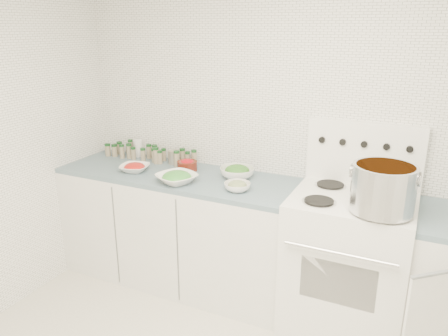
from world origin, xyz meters
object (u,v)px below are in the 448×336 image
at_px(stock_pot, 383,187).
at_px(bowl_tomato, 135,168).
at_px(bowl_snowpea, 177,178).
at_px(stove, 348,258).

distance_m(stock_pot, bowl_tomato, 1.81).
distance_m(stock_pot, bowl_snowpea, 1.39).
xyz_separation_m(bowl_tomato, bowl_snowpea, (0.43, -0.08, 0.01)).
bearing_deg(bowl_tomato, bowl_snowpea, -10.97).
xyz_separation_m(stove, bowl_snowpea, (-1.20, -0.17, 0.44)).
relative_size(stock_pot, bowl_tomato, 1.47).
bearing_deg(stock_pot, stove, 135.13).
bearing_deg(stove, bowl_tomato, -176.78).
height_order(stock_pot, bowl_tomato, stock_pot).
bearing_deg(bowl_snowpea, bowl_tomato, 169.03).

